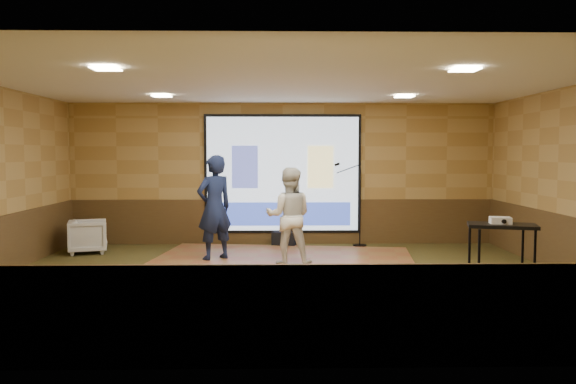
{
  "coord_description": "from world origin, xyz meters",
  "views": [
    {
      "loc": [
        -0.11,
        -8.45,
        1.95
      ],
      "look_at": [
        0.06,
        0.81,
        1.3
      ],
      "focal_mm": 35.0,
      "sensor_mm": 36.0,
      "label": 1
    }
  ],
  "objects_px": {
    "projector": "(500,220)",
    "mic_stand": "(357,222)",
    "projector_screen": "(283,175)",
    "av_table": "(502,244)",
    "duffel_bag": "(284,239)",
    "banquet_chair": "(88,236)",
    "player_left": "(214,207)",
    "player_right": "(289,216)",
    "dance_floor": "(281,263)"
  },
  "relations": [
    {
      "from": "player_right",
      "to": "projector",
      "type": "height_order",
      "value": "player_right"
    },
    {
      "from": "player_right",
      "to": "projector",
      "type": "distance_m",
      "value": 3.43
    },
    {
      "from": "player_left",
      "to": "banquet_chair",
      "type": "relative_size",
      "value": 2.62
    },
    {
      "from": "player_right",
      "to": "av_table",
      "type": "xyz_separation_m",
      "value": [
        2.94,
        -1.81,
        -0.2
      ]
    },
    {
      "from": "dance_floor",
      "to": "player_right",
      "type": "height_order",
      "value": "player_right"
    },
    {
      "from": "projector",
      "to": "duffel_bag",
      "type": "relative_size",
      "value": 0.57
    },
    {
      "from": "av_table",
      "to": "projector",
      "type": "bearing_deg",
      "value": 124.05
    },
    {
      "from": "player_left",
      "to": "duffel_bag",
      "type": "distance_m",
      "value": 2.2
    },
    {
      "from": "projector",
      "to": "mic_stand",
      "type": "xyz_separation_m",
      "value": [
        -1.44,
        3.91,
        -0.51
      ]
    },
    {
      "from": "dance_floor",
      "to": "banquet_chair",
      "type": "height_order",
      "value": "banquet_chair"
    },
    {
      "from": "projector_screen",
      "to": "av_table",
      "type": "xyz_separation_m",
      "value": [
        3.02,
        -4.18,
        -0.8
      ]
    },
    {
      "from": "player_left",
      "to": "player_right",
      "type": "distance_m",
      "value": 1.43
    },
    {
      "from": "av_table",
      "to": "mic_stand",
      "type": "xyz_separation_m",
      "value": [
        -1.46,
        3.94,
        -0.18
      ]
    },
    {
      "from": "projector",
      "to": "banquet_chair",
      "type": "xyz_separation_m",
      "value": [
        -6.8,
        3.16,
        -0.68
      ]
    },
    {
      "from": "mic_stand",
      "to": "projector_screen",
      "type": "bearing_deg",
      "value": 174.43
    },
    {
      "from": "player_right",
      "to": "banquet_chair",
      "type": "height_order",
      "value": "player_right"
    },
    {
      "from": "mic_stand",
      "to": "duffel_bag",
      "type": "relative_size",
      "value": 3.59
    },
    {
      "from": "dance_floor",
      "to": "mic_stand",
      "type": "relative_size",
      "value": 2.66
    },
    {
      "from": "dance_floor",
      "to": "duffel_bag",
      "type": "height_order",
      "value": "duffel_bag"
    },
    {
      "from": "av_table",
      "to": "duffel_bag",
      "type": "relative_size",
      "value": 1.97
    },
    {
      "from": "projector_screen",
      "to": "banquet_chair",
      "type": "relative_size",
      "value": 4.64
    },
    {
      "from": "player_left",
      "to": "player_right",
      "type": "bearing_deg",
      "value": 122.56
    },
    {
      "from": "player_right",
      "to": "banquet_chair",
      "type": "relative_size",
      "value": 2.33
    },
    {
      "from": "av_table",
      "to": "mic_stand",
      "type": "height_order",
      "value": "mic_stand"
    },
    {
      "from": "player_left",
      "to": "duffel_bag",
      "type": "relative_size",
      "value": 3.84
    },
    {
      "from": "projector",
      "to": "banquet_chair",
      "type": "bearing_deg",
      "value": 166.78
    },
    {
      "from": "banquet_chair",
      "to": "dance_floor",
      "type": "bearing_deg",
      "value": -124.27
    },
    {
      "from": "duffel_bag",
      "to": "banquet_chair",
      "type": "bearing_deg",
      "value": -169.09
    },
    {
      "from": "player_left",
      "to": "duffel_bag",
      "type": "xyz_separation_m",
      "value": [
        1.28,
        1.59,
        -0.82
      ]
    },
    {
      "from": "projector",
      "to": "mic_stand",
      "type": "bearing_deg",
      "value": 121.96
    },
    {
      "from": "banquet_chair",
      "to": "projector_screen",
      "type": "bearing_deg",
      "value": -92.74
    },
    {
      "from": "av_table",
      "to": "banquet_chair",
      "type": "height_order",
      "value": "av_table"
    },
    {
      "from": "projector",
      "to": "player_right",
      "type": "bearing_deg",
      "value": 160.21
    },
    {
      "from": "player_left",
      "to": "player_right",
      "type": "xyz_separation_m",
      "value": [
        1.33,
        -0.52,
        -0.1
      ]
    },
    {
      "from": "av_table",
      "to": "duffel_bag",
      "type": "height_order",
      "value": "av_table"
    },
    {
      "from": "projector_screen",
      "to": "duffel_bag",
      "type": "bearing_deg",
      "value": -82.52
    },
    {
      "from": "av_table",
      "to": "player_left",
      "type": "bearing_deg",
      "value": 151.26
    },
    {
      "from": "player_left",
      "to": "mic_stand",
      "type": "distance_m",
      "value": 3.26
    },
    {
      "from": "dance_floor",
      "to": "projector",
      "type": "height_order",
      "value": "projector"
    },
    {
      "from": "projector_screen",
      "to": "av_table",
      "type": "distance_m",
      "value": 5.22
    },
    {
      "from": "dance_floor",
      "to": "duffel_bag",
      "type": "xyz_separation_m",
      "value": [
        0.09,
        1.87,
        0.14
      ]
    },
    {
      "from": "dance_floor",
      "to": "projector",
      "type": "bearing_deg",
      "value": -33.59
    },
    {
      "from": "av_table",
      "to": "dance_floor",
      "type": "bearing_deg",
      "value": 146.24
    },
    {
      "from": "av_table",
      "to": "player_right",
      "type": "bearing_deg",
      "value": 148.29
    },
    {
      "from": "mic_stand",
      "to": "duffel_bag",
      "type": "bearing_deg",
      "value": -176.2
    },
    {
      "from": "av_table",
      "to": "banquet_chair",
      "type": "xyz_separation_m",
      "value": [
        -6.82,
        3.19,
        -0.35
      ]
    },
    {
      "from": "dance_floor",
      "to": "av_table",
      "type": "relative_size",
      "value": 4.86
    },
    {
      "from": "projector_screen",
      "to": "player_left",
      "type": "relative_size",
      "value": 1.77
    },
    {
      "from": "av_table",
      "to": "duffel_bag",
      "type": "distance_m",
      "value": 4.96
    },
    {
      "from": "projector_screen",
      "to": "banquet_chair",
      "type": "distance_m",
      "value": 4.09
    }
  ]
}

